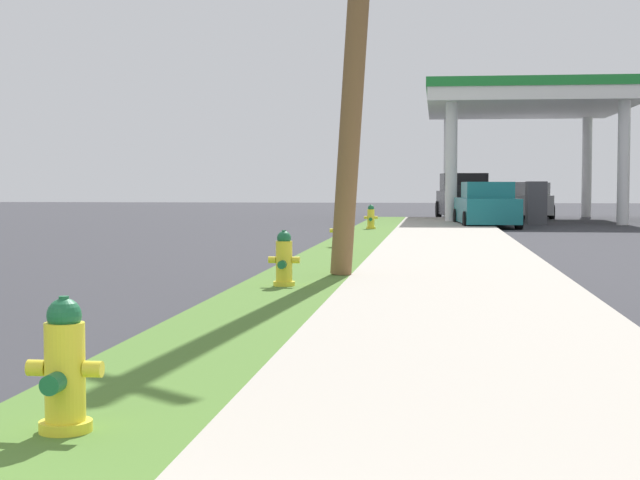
{
  "coord_description": "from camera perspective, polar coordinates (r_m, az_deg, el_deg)",
  "views": [
    {
      "loc": [
        2.67,
        -2.05,
        1.47
      ],
      "look_at": [
        1.01,
        12.13,
        0.68
      ],
      "focal_mm": 55.78,
      "sensor_mm": 36.0,
      "label": 1
    }
  ],
  "objects": [
    {
      "name": "car_silver_by_near_pump",
      "position": [
        45.59,
        11.98,
        2.17
      ],
      "size": [
        2.15,
        4.59,
        1.57
      ],
      "color": "#BCBCC1",
      "rests_on": "ground"
    },
    {
      "name": "fire_hydrant_second",
      "position": [
        13.27,
        -2.08,
        -1.25
      ],
      "size": [
        0.42,
        0.38,
        0.74
      ],
      "color": "yellow",
      "rests_on": "grass_verge"
    },
    {
      "name": "fire_hydrant_fourth",
      "position": [
        30.59,
        2.94,
        1.26
      ],
      "size": [
        0.42,
        0.37,
        0.74
      ],
      "color": "yellow",
      "rests_on": "grass_verge"
    },
    {
      "name": "car_teal_by_far_pump",
      "position": [
        34.94,
        9.53,
        1.91
      ],
      "size": [
        2.24,
        4.62,
        1.57
      ],
      "color": "#197075",
      "rests_on": "ground"
    },
    {
      "name": "fire_hydrant_third",
      "position": [
        21.79,
        1.11,
        0.48
      ],
      "size": [
        0.42,
        0.37,
        0.74
      ],
      "color": "yellow",
      "rests_on": "grass_verge"
    },
    {
      "name": "fire_hydrant_nearest",
      "position": [
        5.63,
        -14.44,
        -7.39
      ],
      "size": [
        0.42,
        0.38,
        0.74
      ],
      "color": "yellow",
      "rests_on": "grass_verge"
    },
    {
      "name": "truck_black_at_forecourt",
      "position": [
        42.35,
        8.38,
        2.39
      ],
      "size": [
        2.6,
        5.57,
        1.97
      ],
      "color": "black",
      "rests_on": "ground"
    }
  ]
}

